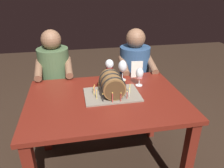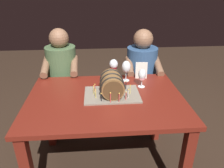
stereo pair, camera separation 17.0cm
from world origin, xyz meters
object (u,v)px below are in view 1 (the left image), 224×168
barrel_cake (112,86)px  person_seated_right (134,84)px  wine_glass_rose (140,74)px  wine_glass_empty (123,67)px  menu_card (137,69)px  wine_glass_red (109,65)px  person_seated_left (57,90)px  dining_table (106,110)px

barrel_cake → person_seated_right: 0.79m
wine_glass_rose → wine_glass_empty: wine_glass_empty is taller
menu_card → person_seated_right: bearing=82.1°
wine_glass_red → person_seated_left: person_seated_left is taller
person_seated_left → wine_glass_red: bearing=-28.0°
wine_glass_rose → person_seated_right: 0.61m
wine_glass_empty → person_seated_right: bearing=57.9°
person_seated_left → dining_table: bearing=-57.2°
dining_table → wine_glass_rose: wine_glass_rose is taller
barrel_cake → wine_glass_empty: (0.15, 0.27, 0.05)m
dining_table → wine_glass_red: (0.10, 0.38, 0.25)m
wine_glass_rose → wine_glass_empty: 0.19m
dining_table → wine_glass_empty: bearing=56.3°
wine_glass_rose → dining_table: bearing=-152.7°
wine_glass_rose → person_seated_right: size_ratio=0.14×
barrel_cake → wine_glass_empty: barrel_cake is taller
wine_glass_red → person_seated_right: (0.33, 0.28, -0.36)m
wine_glass_rose → menu_card: size_ratio=1.03×
wine_glass_red → wine_glass_empty: wine_glass_empty is taller
barrel_cake → menu_card: 0.44m
wine_glass_red → person_seated_left: size_ratio=0.16×
wine_glass_rose → person_seated_left: 0.96m
barrel_cake → person_seated_right: (0.37, 0.63, -0.31)m
wine_glass_rose → person_seated_left: person_seated_left is taller
person_seated_right → barrel_cake: bearing=-120.7°
dining_table → menu_card: (0.36, 0.35, 0.20)m
wine_glass_rose → menu_card: (0.03, 0.18, -0.03)m
barrel_cake → wine_glass_red: size_ratio=2.39×
wine_glass_rose → wine_glass_red: size_ratio=0.90×
dining_table → person_seated_left: person_seated_left is taller
wine_glass_rose → barrel_cake: bearing=-153.6°
person_seated_left → wine_glass_rose: bearing=-33.3°
wine_glass_red → menu_card: size_ratio=1.16×
wine_glass_rose → wine_glass_red: wine_glass_red is taller
dining_table → barrel_cake: (0.05, 0.03, 0.20)m
person_seated_left → person_seated_right: 0.85m
menu_card → person_seated_right: (0.07, 0.31, -0.31)m
barrel_cake → person_seated_left: size_ratio=0.38×
dining_table → person_seated_right: person_seated_right is taller
wine_glass_red → person_seated_right: 0.56m
person_seated_right → person_seated_left: bearing=-180.0°
dining_table → menu_card: 0.54m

